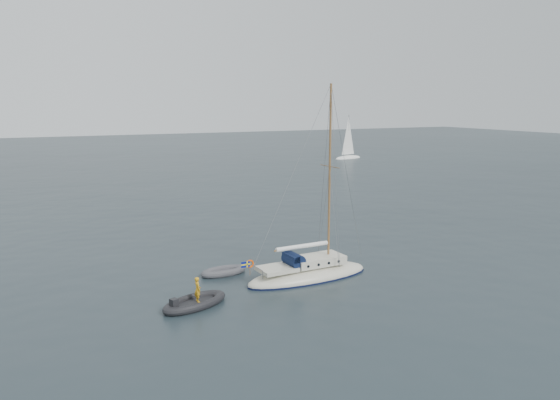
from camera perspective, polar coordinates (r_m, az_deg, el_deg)
name	(u,v)px	position (r m, az deg, el deg)	size (l,w,h in m)	color
ground	(288,277)	(33.45, 0.88, -8.01)	(300.00, 300.00, 0.00)	black
sailboat	(308,264)	(32.92, 2.99, -6.66)	(8.47, 2.54, 12.05)	beige
dinghy	(223,271)	(33.99, -5.93, -7.43)	(2.98, 1.35, 0.43)	#4E4E53
rib	(195,302)	(29.14, -8.92, -10.46)	(3.90, 1.77, 1.55)	black
distant_yacht_b	(348,139)	(102.39, 7.14, 6.35)	(6.43, 3.43, 8.52)	white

